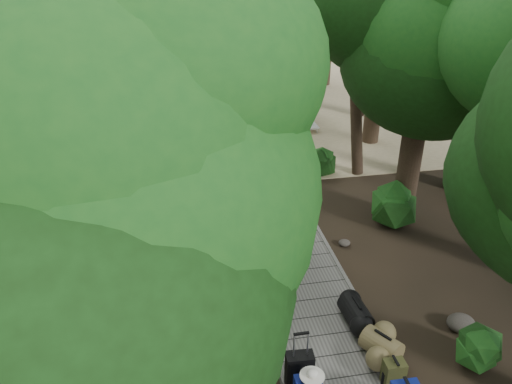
{
  "coord_description": "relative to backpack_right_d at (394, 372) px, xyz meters",
  "views": [
    {
      "loc": [
        -2.46,
        -8.04,
        6.6
      ],
      "look_at": [
        -0.5,
        2.63,
        1.0
      ],
      "focal_mm": 35.0,
      "sensor_mm": 36.0,
      "label": 1
    }
  ],
  "objects": [
    {
      "name": "ground",
      "position": [
        -0.76,
        2.76,
        -0.38
      ],
      "size": [
        120.0,
        120.0,
        0.0
      ],
      "primitive_type": "plane",
      "color": "#322419",
      "rests_on": "ground"
    },
    {
      "name": "sand_beach",
      "position": [
        -0.76,
        18.76,
        -0.37
      ],
      "size": [
        40.0,
        22.0,
        0.02
      ],
      "primitive_type": "cube",
      "color": "#CEB68B",
      "rests_on": "ground"
    },
    {
      "name": "boardwalk",
      "position": [
        -0.76,
        3.76,
        -0.32
      ],
      "size": [
        2.0,
        12.0,
        0.12
      ],
      "primitive_type": "cube",
      "color": "gray",
      "rests_on": "ground"
    },
    {
      "name": "backpack_right_d",
      "position": [
        0.0,
        0.0,
        0.0
      ],
      "size": [
        0.34,
        0.25,
        0.52
      ],
      "primitive_type": null,
      "rotation": [
        0.0,
        0.0,
        -0.01
      ],
      "color": "#3E401C",
      "rests_on": "boardwalk"
    },
    {
      "name": "duffel_right_khaki",
      "position": [
        0.05,
        0.62,
        -0.04
      ],
      "size": [
        0.72,
        0.79,
        0.44
      ],
      "primitive_type": null,
      "rotation": [
        0.0,
        0.0,
        0.56
      ],
      "color": "brown",
      "rests_on": "boardwalk"
    },
    {
      "name": "duffel_right_black",
      "position": [
        -0.09,
        1.47,
        -0.03
      ],
      "size": [
        0.49,
        0.74,
        0.45
      ],
      "primitive_type": null,
      "rotation": [
        0.0,
        0.0,
        0.06
      ],
      "color": "black",
      "rests_on": "boardwalk"
    },
    {
      "name": "suitcase_on_boardwalk",
      "position": [
        -1.51,
        0.22,
        0.08
      ],
      "size": [
        0.45,
        0.27,
        0.68
      ],
      "primitive_type": null,
      "rotation": [
        0.0,
        0.0,
        -0.07
      ],
      "color": "black",
      "rests_on": "boardwalk"
    },
    {
      "name": "lone_suitcase_on_sand",
      "position": [
        -0.49,
        10.63,
        -0.04
      ],
      "size": [
        0.43,
        0.28,
        0.64
      ],
      "primitive_type": null,
      "rotation": [
        0.0,
        0.0,
        -0.14
      ],
      "color": "black",
      "rests_on": "sand_beach"
    },
    {
      "name": "hat_white",
      "position": [
        -1.45,
        -0.26,
        0.53
      ],
      "size": [
        0.37,
        0.37,
        0.12
      ],
      "primitive_type": null,
      "color": "silver",
      "rests_on": "backpack_left_c"
    },
    {
      "name": "kayak",
      "position": [
        -3.58,
        12.1,
        -0.21
      ],
      "size": [
        1.23,
        3.01,
        0.29
      ],
      "primitive_type": "ellipsoid",
      "rotation": [
        0.0,
        0.0,
        -0.2
      ],
      "color": "#AD310E",
      "rests_on": "sand_beach"
    },
    {
      "name": "sun_lounger",
      "position": [
        1.96,
        12.15,
        -0.04
      ],
      "size": [
        0.67,
        1.99,
        0.64
      ],
      "primitive_type": null,
      "rotation": [
        0.0,
        0.0,
        0.01
      ],
      "color": "silver",
      "rests_on": "sand_beach"
    },
    {
      "name": "tree_right_c",
      "position": [
        2.56,
        5.13,
        3.57
      ],
      "size": [
        4.56,
        4.56,
        7.9
      ],
      "primitive_type": null,
      "color": "black",
      "rests_on": "ground"
    },
    {
      "name": "tree_right_d",
      "position": [
        4.93,
        6.57,
        4.44
      ],
      "size": [
        5.25,
        5.25,
        9.63
      ],
      "primitive_type": null,
      "color": "black",
      "rests_on": "ground"
    },
    {
      "name": "tree_right_e",
      "position": [
        3.83,
        10.46,
        3.73
      ],
      "size": [
        4.57,
        4.57,
        8.22
      ],
      "primitive_type": null,
      "color": "black",
      "rests_on": "ground"
    },
    {
      "name": "tree_right_f",
      "position": [
        6.16,
        11.65,
        4.1
      ],
      "size": [
        5.01,
        5.01,
        8.95
      ],
      "primitive_type": null,
      "color": "black",
      "rests_on": "ground"
    },
    {
      "name": "tree_left_a",
      "position": [
        -4.07,
        -0.75,
        3.33
      ],
      "size": [
        4.45,
        4.45,
        7.41
      ],
      "primitive_type": null,
      "color": "black",
      "rests_on": "ground"
    },
    {
      "name": "tree_left_c",
      "position": [
        -4.29,
        6.19,
        3.37
      ],
      "size": [
        4.31,
        4.31,
        7.49
      ],
      "primitive_type": null,
      "color": "black",
      "rests_on": "ground"
    },
    {
      "name": "tree_back_a",
      "position": [
        -2.29,
        17.96,
        3.72
      ],
      "size": [
        4.73,
        4.73,
        8.19
      ],
      "primitive_type": null,
      "color": "black",
      "rests_on": "ground"
    },
    {
      "name": "tree_back_d",
      "position": [
        -6.12,
        17.83,
        3.81
      ],
      "size": [
        5.02,
        5.02,
        8.37
      ],
      "primitive_type": null,
      "color": "black",
      "rests_on": "ground"
    },
    {
      "name": "palm_right_a",
      "position": [
        2.56,
        8.25,
        3.64
      ],
      "size": [
        4.72,
        4.72,
        8.04
      ],
      "primitive_type": null,
      "color": "#154212",
      "rests_on": "ground"
    },
    {
      "name": "palm_right_b",
      "position": [
        4.52,
        13.49,
        3.43
      ],
      "size": [
        3.94,
        3.94,
        7.61
      ],
      "primitive_type": null,
      "color": "#154212",
      "rests_on": "ground"
    },
    {
      "name": "palm_right_c",
      "position": [
        2.09,
        15.75,
        2.73
      ],
      "size": [
        3.9,
        3.9,
        6.21
      ],
      "primitive_type": null,
      "color": "#154212",
      "rests_on": "ground"
    },
    {
      "name": "palm_left_a",
      "position": [
        -5.09,
        8.91,
        3.02
      ],
      "size": [
        4.27,
        4.27,
        6.79
      ],
      "primitive_type": null,
      "color": "#154212",
      "rests_on": "ground"
    },
    {
      "name": "rock_left_c",
      "position": [
        -2.08,
        3.45,
        -0.23
      ],
      "size": [
        0.55,
        0.49,
        0.3
      ],
      "primitive_type": null,
      "color": "#4C473F",
      "rests_on": "ground"
    },
    {
      "name": "rock_left_d",
      "position": [
        -2.99,
        5.4,
        -0.3
      ],
      "size": [
        0.29,
        0.26,
        0.16
      ],
      "primitive_type": null,
      "color": "#4C473F",
      "rests_on": "ground"
    },
    {
      "name": "rock_right_b",
      "position": [
        1.85,
        1.06,
        -0.23
      ],
      "size": [
        0.53,
        0.48,
        0.29
      ],
      "primitive_type": null,
      "color": "#4C473F",
      "rests_on": "ground"
    },
    {
      "name": "rock_right_c",
      "position": [
        0.66,
        4.17,
        -0.3
      ],
      "size": [
        0.28,
        0.25,
        0.15
      ],
      "primitive_type": null,
      "color": "#4C473F",
      "rests_on": "ground"
    },
    {
      "name": "shrub_left_b",
      "position": [
        -3.13,
        3.64,
        0.0
      ],
      "size": [
        0.85,
        0.85,
        0.76
      ],
      "primitive_type": null,
      "color": "#185118",
      "rests_on": "ground"
    },
    {
      "name": "shrub_left_c",
      "position": [
        -3.73,
        6.77,
        0.15
      ],
      "size": [
        1.18,
        1.18,
        1.06
      ],
      "primitive_type": null,
      "color": "#185118",
      "rests_on": "ground"
    },
    {
      "name": "shrub_right_a",
      "position": [
        1.62,
        0.14,
        0.03
      ],
      "size": [
        0.91,
        0.91,
        0.82
      ],
      "primitive_type": null,
      "color": "#185118",
      "rests_on": "ground"
    },
    {
      "name": "shrub_right_b",
      "position": [
        2.17,
        4.8,
        0.22
      ],
      "size": [
        1.33,
        1.33,
        1.2
      ],
      "primitive_type": null,
      "color": "#185118",
      "rests_on": "ground"
    },
    {
      "name": "shrub_right_c",
      "position": [
        1.21,
        8.03,
        0.04
      ],
      "size": [
        0.94,
        0.94,
        0.84
      ],
      "primitive_type": null,
      "color": "#185118",
      "rests_on": "ground"
    }
  ]
}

